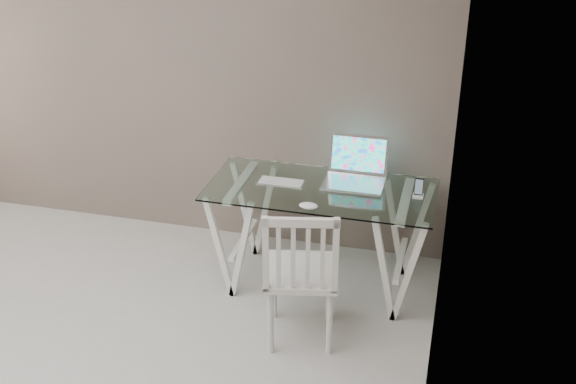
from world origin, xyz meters
The scene contains 6 objects.
desk centered at (1.19, 1.71, 0.38)m, with size 1.50×0.70×0.75m.
chair centered at (1.21, 1.05, 0.53)m, with size 0.52×0.52×0.95m.
laptop centered at (1.38, 1.90, 0.81)m, with size 0.40×0.35×0.28m.
keyboard centered at (0.91, 1.73, 0.75)m, with size 0.31×0.13×0.01m, color silver.
mouse centered at (1.17, 1.42, 0.77)m, with size 0.12×0.07×0.04m, color white.
phone_dock centered at (1.81, 1.75, 0.78)m, with size 0.07×0.07×0.13m.
Camera 1 is at (2.03, -2.45, 2.86)m, focal length 45.00 mm.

